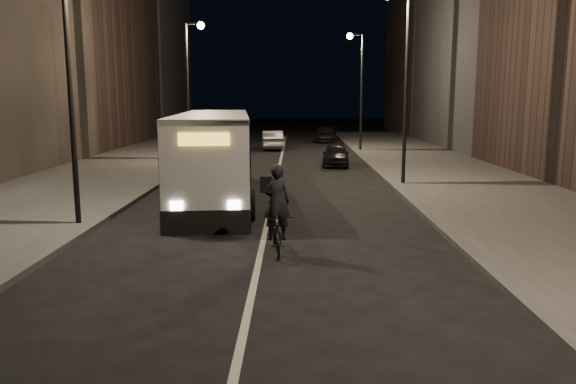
{
  "coord_description": "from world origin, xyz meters",
  "views": [
    {
      "loc": [
        0.83,
        -12.28,
        3.85
      ],
      "look_at": [
        0.68,
        1.61,
        1.5
      ],
      "focal_mm": 35.0,
      "sensor_mm": 36.0,
      "label": 1
    }
  ],
  "objects_px": {
    "streetlight_right_far": "(358,76)",
    "streetlight_left_far": "(191,72)",
    "cyclist_on_bicycle": "(276,223)",
    "car_near": "(336,155)",
    "streetlight_left_near": "(77,43)",
    "city_bus": "(214,152)",
    "car_mid": "(272,140)",
    "streetlight_right_mid": "(401,61)",
    "car_far": "(325,134)"
  },
  "relations": [
    {
      "from": "streetlight_right_far",
      "to": "car_far",
      "type": "relative_size",
      "value": 1.77
    },
    {
      "from": "streetlight_left_near",
      "to": "cyclist_on_bicycle",
      "type": "bearing_deg",
      "value": -25.11
    },
    {
      "from": "streetlight_left_near",
      "to": "car_mid",
      "type": "bearing_deg",
      "value": 79.98
    },
    {
      "from": "streetlight_right_far",
      "to": "streetlight_left_far",
      "type": "relative_size",
      "value": 1.0
    },
    {
      "from": "car_near",
      "to": "car_mid",
      "type": "xyz_separation_m",
      "value": [
        -4.01,
        10.1,
        0.08
      ]
    },
    {
      "from": "streetlight_left_far",
      "to": "car_near",
      "type": "height_order",
      "value": "streetlight_left_far"
    },
    {
      "from": "cyclist_on_bicycle",
      "to": "car_mid",
      "type": "relative_size",
      "value": 0.53
    },
    {
      "from": "car_near",
      "to": "car_far",
      "type": "relative_size",
      "value": 0.79
    },
    {
      "from": "streetlight_left_near",
      "to": "cyclist_on_bicycle",
      "type": "relative_size",
      "value": 3.58
    },
    {
      "from": "cyclist_on_bicycle",
      "to": "car_near",
      "type": "distance_m",
      "value": 18.47
    },
    {
      "from": "city_bus",
      "to": "car_mid",
      "type": "distance_m",
      "value": 20.57
    },
    {
      "from": "streetlight_right_far",
      "to": "car_near",
      "type": "relative_size",
      "value": 2.23
    },
    {
      "from": "streetlight_left_near",
      "to": "streetlight_left_far",
      "type": "xyz_separation_m",
      "value": [
        0.0,
        18.0,
        0.0
      ]
    },
    {
      "from": "streetlight_right_mid",
      "to": "streetlight_left_near",
      "type": "distance_m",
      "value": 13.33
    },
    {
      "from": "streetlight_left_near",
      "to": "car_mid",
      "type": "height_order",
      "value": "streetlight_left_near"
    },
    {
      "from": "streetlight_left_far",
      "to": "car_far",
      "type": "distance_m",
      "value": 18.24
    },
    {
      "from": "car_mid",
      "to": "streetlight_left_far",
      "type": "bearing_deg",
      "value": 54.93
    },
    {
      "from": "streetlight_right_far",
      "to": "streetlight_left_far",
      "type": "bearing_deg",
      "value": -150.64
    },
    {
      "from": "cyclist_on_bicycle",
      "to": "car_mid",
      "type": "distance_m",
      "value": 28.37
    },
    {
      "from": "streetlight_right_mid",
      "to": "city_bus",
      "type": "relative_size",
      "value": 0.66
    },
    {
      "from": "cyclist_on_bicycle",
      "to": "streetlight_left_near",
      "type": "bearing_deg",
      "value": 149.14
    },
    {
      "from": "cyclist_on_bicycle",
      "to": "car_mid",
      "type": "xyz_separation_m",
      "value": [
        -1.2,
        28.35,
        -0.05
      ]
    },
    {
      "from": "cyclist_on_bicycle",
      "to": "car_far",
      "type": "distance_m",
      "value": 36.02
    },
    {
      "from": "city_bus",
      "to": "cyclist_on_bicycle",
      "type": "distance_m",
      "value": 8.35
    },
    {
      "from": "city_bus",
      "to": "car_near",
      "type": "xyz_separation_m",
      "value": [
        5.44,
        10.4,
        -1.15
      ]
    },
    {
      "from": "streetlight_right_far",
      "to": "car_mid",
      "type": "bearing_deg",
      "value": 164.83
    },
    {
      "from": "streetlight_left_far",
      "to": "car_mid",
      "type": "relative_size",
      "value": 1.9
    },
    {
      "from": "streetlight_right_mid",
      "to": "car_near",
      "type": "height_order",
      "value": "streetlight_right_mid"
    },
    {
      "from": "city_bus",
      "to": "car_mid",
      "type": "xyz_separation_m",
      "value": [
        1.43,
        20.49,
        -1.06
      ]
    },
    {
      "from": "cyclist_on_bicycle",
      "to": "streetlight_right_mid",
      "type": "bearing_deg",
      "value": 59.47
    },
    {
      "from": "streetlight_left_far",
      "to": "cyclist_on_bicycle",
      "type": "distance_m",
      "value": 21.95
    },
    {
      "from": "streetlight_right_far",
      "to": "city_bus",
      "type": "bearing_deg",
      "value": -111.88
    },
    {
      "from": "cyclist_on_bicycle",
      "to": "car_near",
      "type": "xyz_separation_m",
      "value": [
        2.81,
        18.25,
        -0.13
      ]
    },
    {
      "from": "streetlight_right_mid",
      "to": "streetlight_left_far",
      "type": "height_order",
      "value": "same"
    },
    {
      "from": "streetlight_right_mid",
      "to": "car_near",
      "type": "relative_size",
      "value": 2.23
    },
    {
      "from": "city_bus",
      "to": "cyclist_on_bicycle",
      "type": "bearing_deg",
      "value": -76.94
    },
    {
      "from": "streetlight_left_near",
      "to": "city_bus",
      "type": "relative_size",
      "value": 0.66
    },
    {
      "from": "streetlight_right_mid",
      "to": "streetlight_left_near",
      "type": "xyz_separation_m",
      "value": [
        -10.66,
        -8.0,
        0.0
      ]
    },
    {
      "from": "streetlight_right_far",
      "to": "streetlight_left_near",
      "type": "distance_m",
      "value": 26.26
    },
    {
      "from": "cyclist_on_bicycle",
      "to": "car_near",
      "type": "bearing_deg",
      "value": 75.49
    },
    {
      "from": "streetlight_left_near",
      "to": "city_bus",
      "type": "distance_m",
      "value": 7.02
    },
    {
      "from": "car_near",
      "to": "streetlight_right_far",
      "type": "bearing_deg",
      "value": 80.2
    },
    {
      "from": "streetlight_right_far",
      "to": "city_bus",
      "type": "distance_m",
      "value": 20.61
    },
    {
      "from": "streetlight_right_mid",
      "to": "streetlight_left_near",
      "type": "height_order",
      "value": "same"
    },
    {
      "from": "streetlight_right_far",
      "to": "streetlight_left_near",
      "type": "relative_size",
      "value": 1.0
    },
    {
      "from": "streetlight_right_far",
      "to": "streetlight_left_far",
      "type": "height_order",
      "value": "same"
    },
    {
      "from": "streetlight_left_far",
      "to": "cyclist_on_bicycle",
      "type": "height_order",
      "value": "streetlight_left_far"
    },
    {
      "from": "car_far",
      "to": "car_near",
      "type": "bearing_deg",
      "value": -85.69
    },
    {
      "from": "city_bus",
      "to": "car_mid",
      "type": "bearing_deg",
      "value": 80.57
    },
    {
      "from": "city_bus",
      "to": "car_far",
      "type": "xyz_separation_m",
      "value": [
        5.83,
        28.02,
        -1.1
      ]
    }
  ]
}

